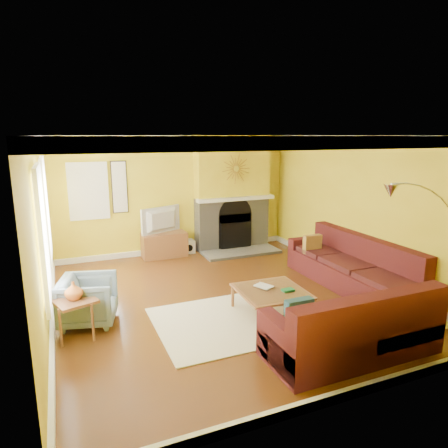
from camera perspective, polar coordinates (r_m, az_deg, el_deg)
name	(u,v)px	position (r m, az deg, el deg)	size (l,w,h in m)	color
floor	(225,298)	(6.93, 0.20, -10.50)	(5.50, 6.00, 0.02)	brown
ceiling	(226,135)	(6.37, 0.22, 12.62)	(5.50, 6.00, 0.02)	white
wall_back	(175,195)	(9.32, -7.01, 4.12)	(5.50, 0.02, 2.70)	yellow
wall_front	(348,280)	(4.02, 17.26, -7.72)	(5.50, 0.02, 2.70)	yellow
wall_left	(41,236)	(6.03, -24.74, -1.58)	(0.02, 6.00, 2.70)	yellow
wall_right	(360,208)	(7.98, 18.80, 2.12)	(0.02, 6.00, 2.70)	yellow
baseboard	(225,294)	(6.90, 0.20, -9.97)	(5.50, 6.00, 0.12)	white
crown_molding	(226,139)	(6.37, 0.22, 11.99)	(5.50, 6.00, 0.12)	white
window_left_near	(45,209)	(7.28, -24.25, 1.93)	(0.06, 1.22, 1.72)	white
window_left_far	(41,235)	(5.41, -24.63, -1.45)	(0.06, 1.22, 1.72)	white
window_back	(88,191)	(8.93, -18.81, 4.47)	(0.82, 0.06, 1.22)	white
wall_art	(120,187)	(9.00, -14.70, 5.11)	(0.34, 0.04, 1.14)	white
fireplace	(232,193)	(9.58, 1.15, 4.43)	(1.80, 0.40, 2.70)	gray
mantel	(236,199)	(9.37, 1.74, 3.63)	(1.92, 0.22, 0.08)	white
hearth	(241,252)	(9.37, 2.48, -4.03)	(1.80, 0.70, 0.06)	gray
sunburst	(236,169)	(9.30, 1.75, 7.91)	(0.70, 0.04, 0.70)	olive
rug	(237,320)	(6.14, 1.91, -13.49)	(2.40, 1.80, 0.02)	beige
sectional_sofa	(315,279)	(6.63, 12.83, -7.64)	(3.09, 3.72, 0.90)	#571B1F
coffee_table	(271,302)	(6.30, 6.75, -10.97)	(1.00, 1.00, 0.40)	white
media_console	(164,245)	(9.15, -8.52, -2.97)	(1.00, 0.45, 0.55)	brown
tv	(164,220)	(9.02, -8.63, 0.52)	(1.02, 0.13, 0.59)	black
subwoofer	(187,246)	(9.43, -5.24, -3.20)	(0.30, 0.30, 0.30)	white
armchair	(89,300)	(6.24, -18.79, -10.26)	(0.76, 0.78, 0.71)	gray
side_table	(76,318)	(5.92, -20.38, -12.52)	(0.50, 0.50, 0.55)	brown
vase	(74,291)	(5.76, -20.69, -8.90)	(0.24, 0.24, 0.25)	orange
book	(260,288)	(6.23, 5.13, -9.10)	(0.20, 0.27, 0.03)	white
arc_lamp	(423,262)	(5.95, 26.55, -4.83)	(1.35, 0.36, 2.12)	silver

